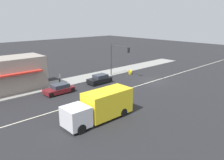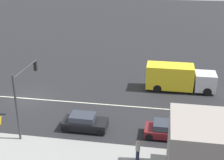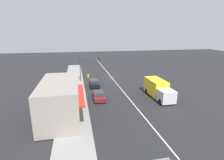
# 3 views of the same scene
# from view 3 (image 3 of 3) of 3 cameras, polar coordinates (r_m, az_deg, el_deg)

# --- Properties ---
(ground_plane) EXTENTS (160.00, 160.00, 0.00)m
(ground_plane) POSITION_cam_3_polar(r_m,az_deg,el_deg) (27.00, 7.38, -8.20)
(ground_plane) COLOR #232326
(sidewalk_right) EXTENTS (4.00, 73.00, 0.12)m
(sidewalk_right) POSITION_cam_3_polar(r_m,az_deg,el_deg) (25.22, -12.28, -10.04)
(sidewalk_right) COLOR gray
(sidewalk_right) RESTS_ON ground
(lane_marking_center) EXTENTS (0.16, 60.00, 0.01)m
(lane_marking_center) POSITION_cam_3_polar(r_m,az_deg,el_deg) (43.53, -0.26, 1.01)
(lane_marking_center) COLOR beige
(lane_marking_center) RESTS_ON ground
(building_corner_store) EXTENTS (5.31, 10.48, 4.63)m
(building_corner_store) POSITION_cam_3_polar(r_m,az_deg,el_deg) (23.43, -16.54, -6.01)
(building_corner_store) COLOR gray
(building_corner_store) RESTS_ON sidewalk_right
(traffic_signal_main) EXTENTS (4.59, 0.34, 5.60)m
(traffic_signal_main) POSITION_cam_3_polar(r_m,az_deg,el_deg) (39.49, -8.32, 5.17)
(traffic_signal_main) COLOR #333338
(traffic_signal_main) RESTS_ON sidewalk_right
(pedestrian) EXTENTS (0.34, 0.34, 1.67)m
(pedestrian) POSITION_cam_3_polar(r_m,az_deg,el_deg) (30.70, -11.96, -3.50)
(pedestrian) COLOR #282D42
(pedestrian) RESTS_ON sidewalk_right
(warning_aframe_sign) EXTENTS (0.45, 0.53, 0.84)m
(warning_aframe_sign) POSITION_cam_3_polar(r_m,az_deg,el_deg) (43.12, -7.77, 1.31)
(warning_aframe_sign) COLOR yellow
(warning_aframe_sign) RESTS_ON ground
(delivery_truck) EXTENTS (2.44, 7.50, 2.87)m
(delivery_truck) POSITION_cam_3_polar(r_m,az_deg,el_deg) (30.63, 14.77, -2.79)
(delivery_truck) COLOR silver
(delivery_truck) RESTS_ON ground
(suv_black) EXTENTS (1.84, 3.84, 1.41)m
(suv_black) POSITION_cam_3_polar(r_m,az_deg,el_deg) (35.67, -5.84, -1.16)
(suv_black) COLOR black
(suv_black) RESTS_ON ground
(sedan_maroon) EXTENTS (1.88, 4.01, 1.31)m
(sedan_maroon) POSITION_cam_3_polar(r_m,az_deg,el_deg) (28.94, -4.35, -5.14)
(sedan_maroon) COLOR maroon
(sedan_maroon) RESTS_ON ground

